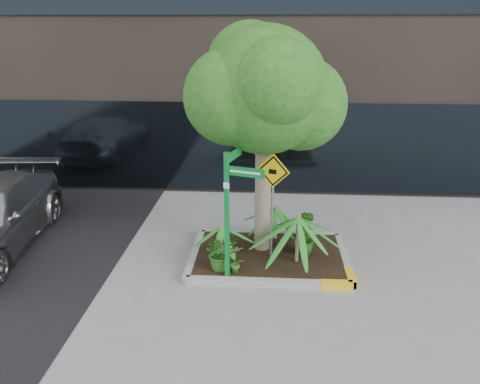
{
  "coord_description": "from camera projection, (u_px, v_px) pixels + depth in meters",
  "views": [
    {
      "loc": [
        0.17,
        -8.67,
        4.75
      ],
      "look_at": [
        -0.42,
        0.2,
        1.56
      ],
      "focal_mm": 35.0,
      "sensor_mm": 36.0,
      "label": 1
    }
  ],
  "objects": [
    {
      "name": "palm_left",
      "position": [
        221.0,
        226.0,
        9.7
      ],
      "size": [
        0.79,
        0.79,
        0.88
      ],
      "color": "gray",
      "rests_on": "ground"
    },
    {
      "name": "palm_back",
      "position": [
        276.0,
        208.0,
        10.46
      ],
      "size": [
        0.88,
        0.88,
        0.98
      ],
      "color": "gray",
      "rests_on": "ground"
    },
    {
      "name": "ground",
      "position": [
        259.0,
        266.0,
        9.76
      ],
      "size": [
        80.0,
        80.0,
        0.0
      ],
      "primitive_type": "plane",
      "color": "gray",
      "rests_on": "ground"
    },
    {
      "name": "shrub_a",
      "position": [
        221.0,
        252.0,
        9.23
      ],
      "size": [
        0.85,
        0.85,
        0.73
      ],
      "primitive_type": "imported",
      "rotation": [
        0.0,
        0.0,
        0.39
      ],
      "color": "#29621C",
      "rests_on": "planter"
    },
    {
      "name": "cattle_sign",
      "position": [
        273.0,
        189.0,
        9.26
      ],
      "size": [
        0.65,
        0.28,
        2.26
      ],
      "rotation": [
        0.0,
        0.0,
        -0.39
      ],
      "color": "slate",
      "rests_on": "ground"
    },
    {
      "name": "shrub_c",
      "position": [
        236.0,
        258.0,
        9.12
      ],
      "size": [
        0.41,
        0.41,
        0.6
      ],
      "primitive_type": "imported",
      "rotation": [
        0.0,
        0.0,
        3.56
      ],
      "color": "#387524",
      "rests_on": "planter"
    },
    {
      "name": "tree",
      "position": [
        265.0,
        90.0,
        9.11
      ],
      "size": [
        3.23,
        2.87,
        4.85
      ],
      "color": "gray",
      "rests_on": "ground"
    },
    {
      "name": "planter",
      "position": [
        270.0,
        256.0,
        9.97
      ],
      "size": [
        3.35,
        2.36,
        0.15
      ],
      "color": "#9E9E99",
      "rests_on": "ground"
    },
    {
      "name": "street_sign_post",
      "position": [
        230.0,
        204.0,
        8.62
      ],
      "size": [
        0.75,
        0.92,
        2.63
      ],
      "rotation": [
        0.0,
        0.0,
        -0.31
      ],
      "color": "#0C8533",
      "rests_on": "ground"
    },
    {
      "name": "shrub_d",
      "position": [
        306.0,
        224.0,
        10.59
      ],
      "size": [
        0.53,
        0.53,
        0.69
      ],
      "primitive_type": "imported",
      "rotation": [
        0.0,
        0.0,
        5.62
      ],
      "color": "#265D1B",
      "rests_on": "planter"
    },
    {
      "name": "palm_front",
      "position": [
        298.0,
        218.0,
        9.34
      ],
      "size": [
        1.16,
        1.16,
        1.29
      ],
      "color": "gray",
      "rests_on": "ground"
    },
    {
      "name": "shrub_b",
      "position": [
        304.0,
        237.0,
        9.85
      ],
      "size": [
        0.54,
        0.54,
        0.78
      ],
      "primitive_type": "imported",
      "rotation": [
        0.0,
        0.0,
        1.87
      ],
      "color": "#2A601C",
      "rests_on": "planter"
    }
  ]
}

